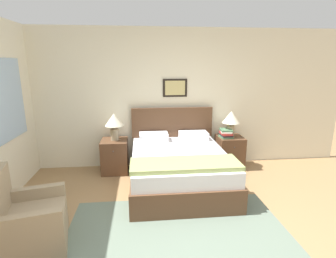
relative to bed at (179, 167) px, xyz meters
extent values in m
plane|color=#99754C|center=(-0.15, -1.65, -0.32)|extent=(16.00, 16.00, 0.00)
cube|color=beige|center=(-0.15, 1.02, 0.98)|extent=(7.17, 0.06, 2.60)
cube|color=black|center=(0.06, 0.98, 1.19)|extent=(0.46, 0.02, 0.33)
cube|color=tan|center=(0.06, 0.96, 1.19)|extent=(0.37, 0.00, 0.27)
cube|color=slate|center=(-0.18, -1.18, -0.32)|extent=(2.64, 1.50, 0.01)
cube|color=brown|center=(0.00, -0.03, -0.18)|extent=(1.54, 1.90, 0.28)
cube|color=brown|center=(0.00, -0.95, 0.00)|extent=(1.54, 0.06, 0.08)
cube|color=silver|center=(0.00, -0.03, 0.11)|extent=(1.48, 1.83, 0.30)
cube|color=brown|center=(0.00, 0.90, 0.55)|extent=(1.54, 0.06, 0.57)
cube|color=#8E9E5B|center=(0.00, -0.61, 0.29)|extent=(1.51, 0.53, 0.06)
cube|color=silver|center=(-0.37, 0.67, 0.33)|extent=(0.52, 0.32, 0.14)
cube|color=silver|center=(0.37, 0.67, 0.33)|extent=(0.52, 0.32, 0.14)
cube|color=#998466|center=(-1.80, -1.28, -0.12)|extent=(0.83, 0.85, 0.41)
cube|color=#998466|center=(-1.87, -0.99, 0.16)|extent=(0.70, 0.25, 0.14)
cube|color=#998466|center=(-1.73, -1.58, 0.16)|extent=(0.70, 0.25, 0.14)
cube|color=brown|center=(-1.09, 0.69, -0.02)|extent=(0.47, 0.49, 0.61)
sphere|color=#332D28|center=(-1.09, 0.44, 0.15)|extent=(0.02, 0.02, 0.02)
cube|color=brown|center=(1.09, 0.69, -0.02)|extent=(0.47, 0.49, 0.61)
sphere|color=#332D28|center=(1.09, 0.44, 0.15)|extent=(0.02, 0.02, 0.02)
cylinder|color=gray|center=(-1.07, 0.70, 0.39)|extent=(0.15, 0.15, 0.21)
cylinder|color=gray|center=(-1.07, 0.70, 0.53)|extent=(0.02, 0.02, 0.06)
cone|color=beige|center=(-1.07, 0.70, 0.67)|extent=(0.33, 0.33, 0.22)
cylinder|color=gray|center=(1.09, 0.70, 0.39)|extent=(0.15, 0.15, 0.21)
cylinder|color=gray|center=(1.09, 0.70, 0.53)|extent=(0.02, 0.02, 0.06)
cone|color=beige|center=(1.09, 0.70, 0.67)|extent=(0.33, 0.33, 0.22)
cube|color=#4C7551|center=(0.98, 0.64, 0.30)|extent=(0.24, 0.26, 0.03)
cube|color=#232328|center=(0.98, 0.64, 0.34)|extent=(0.20, 0.25, 0.03)
cube|color=#B7332D|center=(0.98, 0.64, 0.37)|extent=(0.19, 0.26, 0.04)
cube|color=silver|center=(0.98, 0.64, 0.41)|extent=(0.23, 0.28, 0.03)
cube|color=#4C7551|center=(0.98, 0.64, 0.44)|extent=(0.23, 0.26, 0.03)
camera|label=1|loc=(-0.59, -3.94, 1.63)|focal=28.00mm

